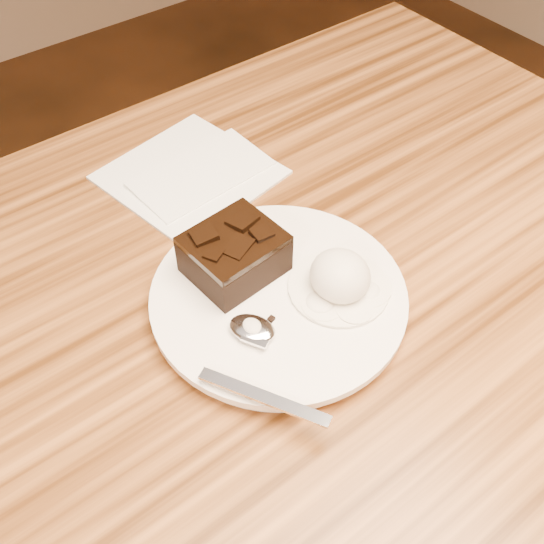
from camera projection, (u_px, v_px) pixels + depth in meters
dining_table at (245, 518)px, 0.85m from camera, size 1.20×0.80×0.75m
plate at (278, 300)px, 0.60m from camera, size 0.24×0.24×0.02m
brownie at (234, 256)px, 0.60m from camera, size 0.09×0.08×0.04m
ice_cream_scoop at (340, 276)px, 0.58m from camera, size 0.05×0.06×0.05m
melt_puddle at (339, 288)px, 0.60m from camera, size 0.09×0.09×0.00m
spoon at (252, 330)px, 0.56m from camera, size 0.11×0.16×0.01m
napkin at (190, 174)px, 0.73m from camera, size 0.19×0.19×0.01m
crumb_a at (271, 319)px, 0.57m from camera, size 0.01×0.01×0.00m
crumb_b at (315, 263)px, 0.62m from camera, size 0.01×0.01×0.00m
crumb_c at (328, 315)px, 0.57m from camera, size 0.01×0.01×0.00m
crumb_d at (346, 283)px, 0.60m from camera, size 0.01×0.01×0.00m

